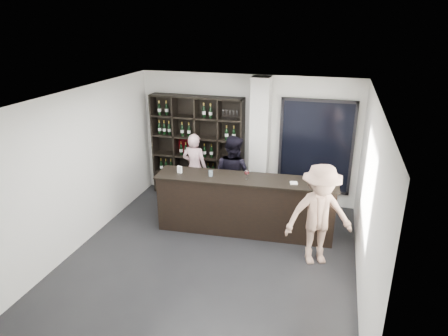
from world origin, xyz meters
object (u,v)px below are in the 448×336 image
(wine_shelf, at_px, (197,147))
(tasting_counter, at_px, (245,205))
(customer, at_px, (319,215))
(taster_pink, at_px, (195,168))
(taster_black, at_px, (233,175))

(wine_shelf, distance_m, tasting_counter, 2.19)
(tasting_counter, relative_size, customer, 1.92)
(taster_pink, xyz_separation_m, customer, (2.90, -1.81, 0.10))
(tasting_counter, xyz_separation_m, taster_pink, (-1.45, 1.11, 0.23))
(wine_shelf, bearing_deg, customer, -36.27)
(tasting_counter, xyz_separation_m, taster_black, (-0.45, 0.75, 0.30))
(tasting_counter, bearing_deg, taster_pink, 138.63)
(taster_black, xyz_separation_m, customer, (1.90, -1.45, 0.03))
(wine_shelf, height_order, customer, wine_shelf)
(tasting_counter, relative_size, taster_pink, 2.16)
(wine_shelf, bearing_deg, tasting_counter, -44.32)
(wine_shelf, bearing_deg, taster_black, -34.25)
(taster_black, distance_m, customer, 2.39)
(taster_pink, bearing_deg, wine_shelf, -77.29)
(taster_pink, bearing_deg, customer, 152.70)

